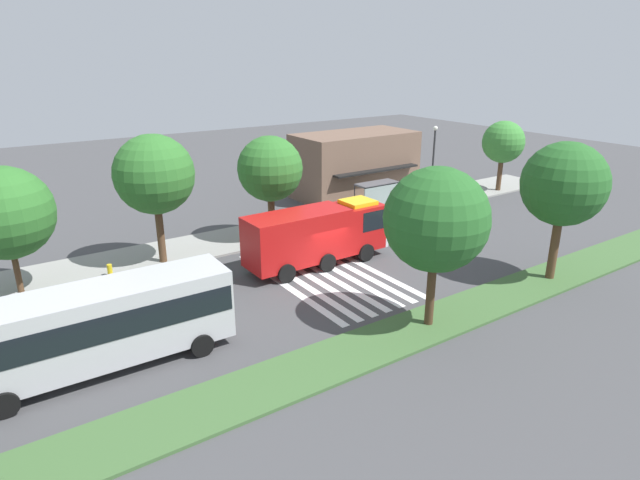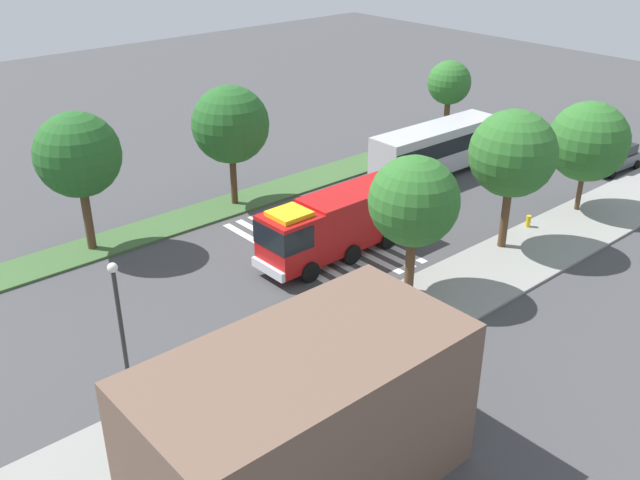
{
  "view_description": "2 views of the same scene",
  "coord_description": "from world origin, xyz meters",
  "px_view_note": "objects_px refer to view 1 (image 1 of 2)",
  "views": [
    {
      "loc": [
        -16.82,
        -23.21,
        12.29
      ],
      "look_at": [
        -0.17,
        1.33,
        1.7
      ],
      "focal_mm": 29.69,
      "sensor_mm": 36.0,
      "label": 1
    },
    {
      "loc": [
        23.11,
        27.35,
        18.09
      ],
      "look_at": [
        0.94,
        1.77,
        1.33
      ],
      "focal_mm": 39.92,
      "sensor_mm": 36.0,
      "label": 2
    }
  ],
  "objects_px": {
    "parked_car_mid": "(559,178)",
    "sidewalk_tree_far_east": "(503,142)",
    "fire_hydrant": "(110,270)",
    "fire_truck": "(320,232)",
    "sidewalk_tree_center": "(270,169)",
    "sidewalk_tree_west": "(154,175)",
    "bus_stop_shelter": "(379,192)",
    "bench_near_shelter": "(338,216)",
    "transit_bus": "(99,323)",
    "street_lamp": "(433,160)",
    "bench_west_of_shelter": "(298,225)",
    "sidewalk_tree_far_west": "(5,213)",
    "median_tree_center": "(564,185)",
    "median_tree_west": "(436,220)"
  },
  "relations": [
    {
      "from": "fire_truck",
      "to": "street_lamp",
      "type": "xyz_separation_m",
      "value": [
        14.43,
        5.01,
        2.0
      ]
    },
    {
      "from": "parked_car_mid",
      "to": "fire_hydrant",
      "type": "distance_m",
      "value": 41.14
    },
    {
      "from": "sidewalk_tree_far_east",
      "to": "parked_car_mid",
      "type": "bearing_deg",
      "value": -19.59
    },
    {
      "from": "parked_car_mid",
      "to": "bus_stop_shelter",
      "type": "bearing_deg",
      "value": 174.49
    },
    {
      "from": "sidewalk_tree_far_west",
      "to": "median_tree_west",
      "type": "bearing_deg",
      "value": -43.53
    },
    {
      "from": "bus_stop_shelter",
      "to": "median_tree_west",
      "type": "xyz_separation_m",
      "value": [
        -9.69,
        -15.15,
        3.39
      ]
    },
    {
      "from": "sidewalk_tree_far_east",
      "to": "median_tree_center",
      "type": "height_order",
      "value": "median_tree_center"
    },
    {
      "from": "transit_bus",
      "to": "sidewalk_tree_center",
      "type": "height_order",
      "value": "sidewalk_tree_center"
    },
    {
      "from": "transit_bus",
      "to": "sidewalk_tree_far_east",
      "type": "bearing_deg",
      "value": -164.26
    },
    {
      "from": "transit_bus",
      "to": "sidewalk_tree_center",
      "type": "xyz_separation_m",
      "value": [
        13.37,
        9.91,
        2.87
      ]
    },
    {
      "from": "median_tree_center",
      "to": "bench_near_shelter",
      "type": "bearing_deg",
      "value": 104.56
    },
    {
      "from": "street_lamp",
      "to": "sidewalk_tree_center",
      "type": "distance_m",
      "value": 14.83
    },
    {
      "from": "sidewalk_tree_west",
      "to": "bench_near_shelter",
      "type": "bearing_deg",
      "value": 1.6
    },
    {
      "from": "parked_car_mid",
      "to": "sidewalk_tree_far_east",
      "type": "xyz_separation_m",
      "value": [
        -6.18,
        2.2,
        3.72
      ]
    },
    {
      "from": "transit_bus",
      "to": "sidewalk_tree_center",
      "type": "bearing_deg",
      "value": -142.55
    },
    {
      "from": "bus_stop_shelter",
      "to": "sidewalk_tree_center",
      "type": "height_order",
      "value": "sidewalk_tree_center"
    },
    {
      "from": "fire_truck",
      "to": "bus_stop_shelter",
      "type": "xyz_separation_m",
      "value": [
        9.5,
        5.77,
        -0.12
      ]
    },
    {
      "from": "sidewalk_tree_far_east",
      "to": "bench_west_of_shelter",
      "type": "bearing_deg",
      "value": 179.01
    },
    {
      "from": "transit_bus",
      "to": "bench_near_shelter",
      "type": "height_order",
      "value": "transit_bus"
    },
    {
      "from": "sidewalk_tree_far_west",
      "to": "sidewalk_tree_far_east",
      "type": "distance_m",
      "value": 39.43
    },
    {
      "from": "bench_west_of_shelter",
      "to": "sidewalk_tree_far_east",
      "type": "height_order",
      "value": "sidewalk_tree_far_east"
    },
    {
      "from": "fire_truck",
      "to": "sidewalk_tree_west",
      "type": "distance_m",
      "value": 10.29
    },
    {
      "from": "bus_stop_shelter",
      "to": "sidewalk_tree_center",
      "type": "xyz_separation_m",
      "value": [
        -9.86,
        -0.36,
        3.08
      ]
    },
    {
      "from": "transit_bus",
      "to": "bench_near_shelter",
      "type": "relative_size",
      "value": 6.6
    },
    {
      "from": "bus_stop_shelter",
      "to": "bench_near_shelter",
      "type": "bearing_deg",
      "value": 179.77
    },
    {
      "from": "bench_west_of_shelter",
      "to": "sidewalk_tree_west",
      "type": "distance_m",
      "value": 11.14
    },
    {
      "from": "transit_bus",
      "to": "sidewalk_tree_far_east",
      "type": "relative_size",
      "value": 1.66
    },
    {
      "from": "sidewalk_tree_west",
      "to": "fire_hydrant",
      "type": "bearing_deg",
      "value": -171.27
    },
    {
      "from": "sidewalk_tree_center",
      "to": "sidewalk_tree_far_east",
      "type": "relative_size",
      "value": 1.11
    },
    {
      "from": "sidewalk_tree_west",
      "to": "fire_hydrant",
      "type": "xyz_separation_m",
      "value": [
        -3.26,
        -0.5,
        -5.06
      ]
    },
    {
      "from": "sidewalk_tree_center",
      "to": "bench_west_of_shelter",
      "type": "bearing_deg",
      "value": 9.21
    },
    {
      "from": "street_lamp",
      "to": "fire_hydrant",
      "type": "bearing_deg",
      "value": -179.78
    },
    {
      "from": "sidewalk_tree_center",
      "to": "sidewalk_tree_west",
      "type": "bearing_deg",
      "value": -180.0
    },
    {
      "from": "sidewalk_tree_far_west",
      "to": "sidewalk_tree_west",
      "type": "height_order",
      "value": "sidewalk_tree_west"
    },
    {
      "from": "fire_truck",
      "to": "bench_west_of_shelter",
      "type": "distance_m",
      "value": 6.27
    },
    {
      "from": "bench_west_of_shelter",
      "to": "sidewalk_tree_center",
      "type": "height_order",
      "value": "sidewalk_tree_center"
    },
    {
      "from": "median_tree_center",
      "to": "sidewalk_tree_center",
      "type": "bearing_deg",
      "value": 123.51
    },
    {
      "from": "fire_truck",
      "to": "sidewalk_tree_far_east",
      "type": "xyz_separation_m",
      "value": [
        23.66,
        5.41,
        2.56
      ]
    },
    {
      "from": "street_lamp",
      "to": "fire_hydrant",
      "type": "relative_size",
      "value": 9.43
    },
    {
      "from": "fire_truck",
      "to": "sidewalk_tree_far_east",
      "type": "bearing_deg",
      "value": 12.43
    },
    {
      "from": "sidewalk_tree_far_east",
      "to": "sidewalk_tree_west",
      "type": "bearing_deg",
      "value": 180.0
    },
    {
      "from": "bus_stop_shelter",
      "to": "sidewalk_tree_far_west",
      "type": "xyz_separation_m",
      "value": [
        -25.26,
        -0.36,
        2.65
      ]
    },
    {
      "from": "bus_stop_shelter",
      "to": "bench_near_shelter",
      "type": "relative_size",
      "value": 2.19
    },
    {
      "from": "transit_bus",
      "to": "median_tree_west",
      "type": "distance_m",
      "value": 14.74
    },
    {
      "from": "median_tree_center",
      "to": "fire_hydrant",
      "type": "xyz_separation_m",
      "value": [
        -20.7,
        14.29,
        -5.08
      ]
    },
    {
      "from": "sidewalk_tree_far_east",
      "to": "median_tree_west",
      "type": "bearing_deg",
      "value": -148.19
    },
    {
      "from": "sidewalk_tree_west",
      "to": "median_tree_center",
      "type": "relative_size",
      "value": 1.0
    },
    {
      "from": "sidewalk_tree_far_east",
      "to": "median_tree_west",
      "type": "height_order",
      "value": "median_tree_west"
    },
    {
      "from": "fire_hydrant",
      "to": "sidewalk_tree_far_west",
      "type": "bearing_deg",
      "value": 173.67
    },
    {
      "from": "fire_truck",
      "to": "sidewalk_tree_center",
      "type": "relative_size",
      "value": 1.31
    }
  ]
}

